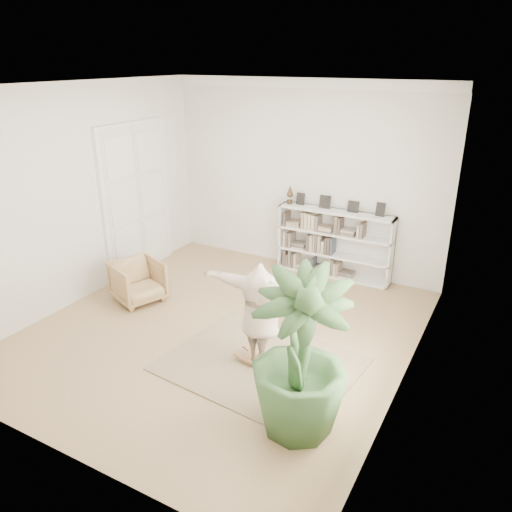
{
  "coord_description": "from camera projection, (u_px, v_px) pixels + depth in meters",
  "views": [
    {
      "loc": [
        3.7,
        -5.66,
        3.94
      ],
      "look_at": [
        0.38,
        0.4,
        1.17
      ],
      "focal_mm": 35.0,
      "sensor_mm": 36.0,
      "label": 1
    }
  ],
  "objects": [
    {
      "name": "houseplant",
      "position": [
        300.0,
        355.0,
        5.36
      ],
      "size": [
        1.37,
        1.37,
        1.93
      ],
      "primitive_type": "imported",
      "rotation": [
        0.0,
        0.0,
        0.33
      ],
      "color": "#33582C",
      "rests_on": "floor"
    },
    {
      "name": "doors",
      "position": [
        137.0,
        201.0,
        9.47
      ],
      "size": [
        0.09,
        1.78,
        2.92
      ],
      "color": "white",
      "rests_on": "floor"
    },
    {
      "name": "person",
      "position": [
        261.0,
        310.0,
        6.55
      ],
      "size": [
        1.8,
        0.65,
        1.43
      ],
      "primitive_type": "imported",
      "rotation": [
        0.0,
        0.0,
        3.04
      ],
      "color": "#BEA48F",
      "rests_on": "rocker_board"
    },
    {
      "name": "floor",
      "position": [
        222.0,
        330.0,
        7.73
      ],
      "size": [
        6.0,
        6.0,
        0.0
      ],
      "primitive_type": "plane",
      "color": "#9E8351",
      "rests_on": "ground"
    },
    {
      "name": "armchair",
      "position": [
        138.0,
        281.0,
        8.55
      ],
      "size": [
        1.01,
        0.99,
        0.71
      ],
      "primitive_type": "imported",
      "rotation": [
        0.0,
        0.0,
        1.2
      ],
      "color": "tan",
      "rests_on": "floor"
    },
    {
      "name": "rug",
      "position": [
        261.0,
        364.0,
        6.86
      ],
      "size": [
        2.68,
        2.23,
        0.02
      ],
      "primitive_type": "cube",
      "rotation": [
        0.0,
        0.0,
        -0.1
      ],
      "color": "tan",
      "rests_on": "floor"
    },
    {
      "name": "rocker_board",
      "position": [
        261.0,
        360.0,
        6.84
      ],
      "size": [
        0.53,
        0.35,
        0.11
      ],
      "rotation": [
        0.0,
        0.0,
        -0.1
      ],
      "color": "olive",
      "rests_on": "rug"
    },
    {
      "name": "bookshelf",
      "position": [
        334.0,
        244.0,
        9.45
      ],
      "size": [
        2.2,
        0.35,
        1.64
      ],
      "color": "silver",
      "rests_on": "floor"
    },
    {
      "name": "room_shell",
      "position": [
        306.0,
        83.0,
        8.81
      ],
      "size": [
        6.0,
        6.0,
        6.0
      ],
      "color": "silver",
      "rests_on": "floor"
    }
  ]
}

